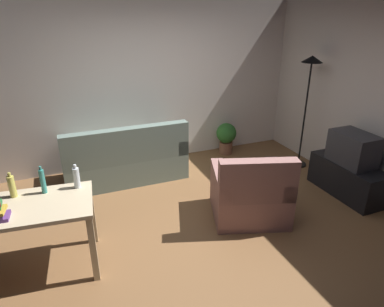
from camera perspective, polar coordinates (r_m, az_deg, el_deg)
name	(u,v)px	position (r m, az deg, el deg)	size (l,w,h in m)	color
ground_plane	(200,226)	(4.34, 1.29, -11.93)	(5.20, 4.40, 0.02)	brown
wall_rear	(147,82)	(5.74, -7.50, 11.66)	(5.20, 0.10, 2.70)	silver
wall_right	(378,98)	(5.29, 28.55, 8.05)	(0.10, 4.40, 2.70)	beige
couch	(125,160)	(5.37, -11.05, -1.15)	(1.82, 0.84, 0.92)	slate
tv_stand	(347,178)	(5.35, 24.39, -3.81)	(0.44, 1.10, 0.48)	black
tv	(353,149)	(5.18, 25.25, 0.75)	(0.41, 0.60, 0.44)	#2D2D33
torchiere_lamp	(309,82)	(5.70, 18.91, 11.19)	(0.32, 0.32, 1.81)	black
desk	(29,215)	(3.68, -25.54, -9.24)	(1.27, 0.82, 0.76)	#C6B28E
potted_plant	(226,136)	(6.22, 5.72, 2.88)	(0.36, 0.36, 0.57)	brown
armchair	(250,195)	(4.38, 9.69, -6.77)	(1.12, 1.08, 0.92)	#996B66
bottle_squat	(12,186)	(3.79, -27.77, -4.84)	(0.07, 0.07, 0.26)	#BCB24C
bottle_tall	(43,181)	(3.73, -23.58, -4.22)	(0.05, 0.05, 0.29)	teal
bottle_clear	(77,178)	(3.72, -18.66, -3.81)	(0.07, 0.07, 0.26)	silver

